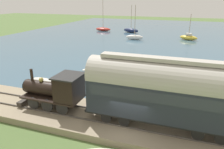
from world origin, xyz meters
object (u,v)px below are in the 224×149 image
Objects in this scene: sailboat_red at (103,29)px; passenger_coach at (163,90)px; sailboat_white at (135,37)px; rowboat_off_pier at (188,102)px; steam_locomotive at (57,89)px; sailboat_navy at (131,30)px; rowboat_mid_harbor at (93,70)px; sailboat_yellow at (189,37)px; rowboat_far_out at (43,80)px.

passenger_coach is at bearing -151.60° from sailboat_red.
rowboat_off_pier is at bearing -162.73° from sailboat_white.
steam_locomotive is 0.71× the size of sailboat_white.
sailboat_navy is (44.55, 13.76, -2.68)m from passenger_coach.
sailboat_navy is at bearing -89.21° from sailboat_red.
passenger_coach is (0.00, -7.91, 1.07)m from steam_locomotive.
steam_locomotive is 44.96m from sailboat_navy.
passenger_coach is 1.46× the size of sailboat_navy.
sailboat_navy is 3.18× the size of rowboat_off_pier.
sailboat_navy reaches higher than rowboat_mid_harbor.
rowboat_mid_harbor is at bearing 179.75° from sailboat_yellow.
rowboat_far_out is at bearing 125.97° from rowboat_mid_harbor.
rowboat_far_out is at bearing -160.64° from sailboat_navy.
rowboat_off_pier is 15.30m from rowboat_far_out.
sailboat_white is 11.94m from sailboat_yellow.
passenger_coach is 3.73× the size of rowboat_far_out.
rowboat_off_pier is (5.37, -1.73, -3.08)m from passenger_coach.
rowboat_off_pier is at bearing -17.84° from passenger_coach.
rowboat_mid_harbor is at bearing 118.05° from rowboat_off_pier.
sailboat_navy is 0.95× the size of sailboat_white.
sailboat_red is 1.50× the size of sailboat_yellow.
sailboat_yellow is 29.61m from rowboat_mid_harbor.
sailboat_navy is (44.55, 5.84, -1.61)m from steam_locomotive.
rowboat_mid_harbor is (5.03, 11.32, 0.10)m from rowboat_off_pier.
steam_locomotive reaches higher than rowboat_far_out.
sailboat_white is 1.33× the size of sailboat_yellow.
sailboat_navy is at bearing 1.45° from rowboat_far_out.
rowboat_far_out is (-4.84, 3.98, -0.05)m from rowboat_mid_harbor.
rowboat_mid_harbor is (-23.97, -0.67, -0.32)m from sailboat_white.
rowboat_far_out is (0.19, 15.30, 0.05)m from rowboat_off_pier.
rowboat_mid_harbor is 1.07× the size of rowboat_far_out.
sailboat_red is at bearing 5.07° from rowboat_mid_harbor.
sailboat_red is (44.77, 13.98, -1.67)m from steam_locomotive.
rowboat_off_pier is at bearing -146.72° from sailboat_red.
rowboat_mid_harbor reaches higher than rowboat_off_pier.
sailboat_navy is 1.26× the size of sailboat_yellow.
sailboat_white is 3.35× the size of rowboat_off_pier.
steam_locomotive is at bearing -133.33° from rowboat_far_out.
passenger_coach is 1.22× the size of sailboat_red.
rowboat_off_pier is (-39.41, -23.62, -0.34)m from sailboat_red.
rowboat_off_pier is (-39.19, -15.49, -0.40)m from sailboat_navy.
passenger_coach is at bearing -90.00° from steam_locomotive.
sailboat_white is at bearing 16.62° from passenger_coach.
rowboat_mid_harbor is at bearing -157.97° from sailboat_red.
sailboat_white is 23.98m from rowboat_mid_harbor.
sailboat_red is at bearing 107.54° from sailboat_navy.
sailboat_navy is (-0.22, -8.14, 0.06)m from sailboat_red.
sailboat_red reaches higher than sailboat_white.
sailboat_yellow is at bearing -23.18° from rowboat_far_out.
sailboat_navy is at bearing 7.47° from steam_locomotive.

